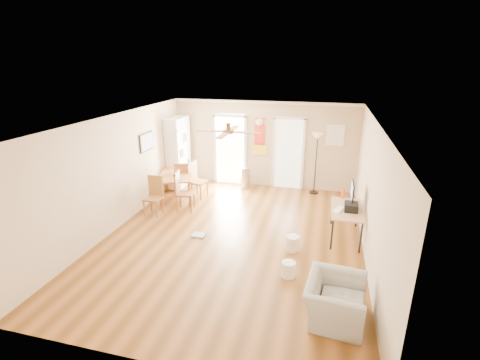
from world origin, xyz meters
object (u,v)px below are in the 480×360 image
(bookshelf, at_px, (178,152))
(dining_chair_right_b, at_px, (185,191))
(dining_chair_right_a, at_px, (198,180))
(wastebasket_b, at_px, (288,269))
(printer, at_px, (351,207))
(torchiere_lamp, at_px, (316,164))
(armchair, at_px, (335,300))
(dining_table, at_px, (177,186))
(dining_chair_near, at_px, (153,196))
(trash_can, at_px, (245,178))
(wastebasket_a, at_px, (293,243))
(dining_chair_far, at_px, (183,178))
(computer_desk, at_px, (345,223))

(bookshelf, height_order, dining_chair_right_b, bookshelf)
(dining_chair_right_a, xyz_separation_m, wastebasket_b, (2.95, -3.24, -0.36))
(printer, bearing_deg, torchiere_lamp, 109.36)
(armchair, bearing_deg, wastebasket_b, 47.37)
(dining_table, height_order, torchiere_lamp, torchiere_lamp)
(dining_chair_right_a, height_order, dining_chair_right_b, dining_chair_right_b)
(dining_chair_right_b, height_order, torchiere_lamp, torchiere_lamp)
(dining_table, relative_size, dining_chair_near, 1.49)
(dining_chair_right_b, relative_size, wastebasket_b, 3.55)
(trash_can, xyz_separation_m, wastebasket_a, (1.81, -3.38, -0.16))
(dining_chair_near, xyz_separation_m, dining_chair_far, (0.17, 1.47, 0.00))
(wastebasket_a, bearing_deg, trash_can, 118.21)
(printer, bearing_deg, wastebasket_a, -144.88)
(torchiere_lamp, height_order, wastebasket_a, torchiere_lamp)
(dining_chair_right_b, height_order, printer, dining_chair_right_b)
(dining_chair_near, distance_m, wastebasket_a, 3.73)
(wastebasket_b, bearing_deg, trash_can, 113.09)
(dining_chair_far, bearing_deg, computer_desk, 143.75)
(dining_chair_right_b, distance_m, armchair, 4.93)
(dining_chair_right_a, bearing_deg, dining_table, 126.04)
(dining_table, distance_m, wastebasket_b, 4.62)
(printer, bearing_deg, wastebasket_b, -121.73)
(computer_desk, distance_m, wastebasket_a, 1.37)
(dining_chair_near, xyz_separation_m, printer, (4.73, -0.14, 0.29))
(trash_can, bearing_deg, dining_chair_near, -125.79)
(dining_chair_far, xyz_separation_m, wastebasket_a, (3.43, -2.37, -0.33))
(printer, bearing_deg, trash_can, 139.51)
(bookshelf, xyz_separation_m, trash_can, (2.03, 0.30, -0.74))
(dining_chair_right_a, distance_m, dining_chair_far, 0.51)
(trash_can, height_order, printer, printer)
(dining_chair_far, distance_m, printer, 4.84)
(bookshelf, relative_size, dining_chair_far, 2.16)
(printer, bearing_deg, dining_chair_near, 179.57)
(dining_chair_right_a, bearing_deg, trash_can, -32.58)
(bookshelf, xyz_separation_m, computer_desk, (4.90, -2.23, -0.71))
(armchair, bearing_deg, bookshelf, 49.40)
(dining_table, height_order, computer_desk, dining_table)
(dining_chair_near, relative_size, armchair, 1.00)
(dining_table, bearing_deg, dining_chair_far, 82.12)
(dining_table, relative_size, computer_desk, 1.13)
(computer_desk, bearing_deg, dining_chair_right_a, 159.96)
(computer_desk, relative_size, armchair, 1.32)
(dining_table, distance_m, dining_chair_near, 1.19)
(dining_table, relative_size, wastebasket_a, 4.56)
(computer_desk, height_order, wastebasket_a, computer_desk)
(printer, xyz_separation_m, wastebasket_a, (-1.13, -0.76, -0.62))
(computer_desk, relative_size, wastebasket_b, 4.44)
(dining_chair_near, height_order, torchiere_lamp, torchiere_lamp)
(dining_table, height_order, dining_chair_near, dining_chair_near)
(printer, height_order, wastebasket_a, printer)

